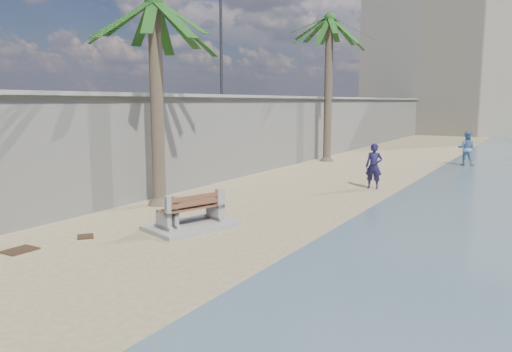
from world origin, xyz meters
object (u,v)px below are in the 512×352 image
at_px(bench_near, 190,214).
at_px(person_a, 374,163).
at_px(bench_far, 195,213).
at_px(person_b, 467,147).
at_px(palm_back, 330,21).
at_px(palm_mid, 154,5).

bearing_deg(bench_near, person_a, 74.89).
bearing_deg(bench_far, person_a, 74.22).
bearing_deg(person_b, bench_far, 75.00).
relative_size(palm_back, person_b, 4.35).
bearing_deg(person_b, bench_near, 75.29).
distance_m(bench_near, person_a, 8.78).
bearing_deg(palm_mid, person_b, 65.89).
xyz_separation_m(person_a, person_b, (2.01, 9.32, -0.00)).
height_order(bench_far, palm_back, palm_back).
bearing_deg(person_a, palm_mid, -132.59).
height_order(bench_far, palm_mid, palm_mid).
bearing_deg(palm_back, person_b, 14.46).
bearing_deg(palm_mid, palm_back, 89.90).
height_order(bench_near, bench_far, bench_near).
height_order(bench_near, person_a, person_a).
distance_m(palm_mid, person_b, 18.10).
xyz_separation_m(palm_back, person_b, (7.05, 1.82, -6.66)).
height_order(bench_far, person_a, person_a).
xyz_separation_m(palm_mid, palm_back, (0.02, 13.99, 1.39)).
relative_size(bench_near, palm_mid, 0.35).
bearing_deg(palm_mid, bench_far, -31.69).
distance_m(bench_near, palm_back, 17.75).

